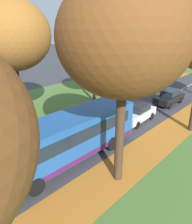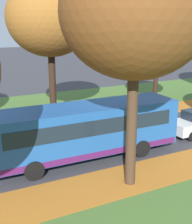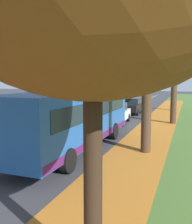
{
  "view_description": "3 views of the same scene",
  "coord_description": "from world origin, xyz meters",
  "px_view_note": "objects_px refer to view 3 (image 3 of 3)",
  "views": [
    {
      "loc": [
        10.96,
        2.78,
        8.12
      ],
      "look_at": [
        -0.48,
        15.32,
        1.45
      ],
      "focal_mm": 35.0,
      "sensor_mm": 36.0,
      "label": 1
    },
    {
      "loc": [
        15.88,
        3.9,
        7.22
      ],
      "look_at": [
        0.85,
        11.53,
        2.35
      ],
      "focal_mm": 50.0,
      "sensor_mm": 36.0,
      "label": 2
    },
    {
      "loc": [
        6.86,
        -1.38,
        3.55
      ],
      "look_at": [
        0.9,
        15.37,
        1.32
      ],
      "focal_mm": 42.0,
      "sensor_mm": 36.0,
      "label": 3
    }
  ],
  "objects_px": {
    "tree_right_far": "(174,59)",
    "car_white_lead": "(116,113)",
    "tree_right_mid": "(176,33)",
    "bus": "(75,116)",
    "tree_left_mid": "(50,56)",
    "car_black_following": "(133,106)",
    "tree_left_far": "(87,59)"
  },
  "relations": [
    {
      "from": "tree_left_mid",
      "to": "tree_right_far",
      "type": "bearing_deg",
      "value": 41.61
    },
    {
      "from": "tree_right_far",
      "to": "car_white_lead",
      "type": "relative_size",
      "value": 1.85
    },
    {
      "from": "tree_left_mid",
      "to": "car_white_lead",
      "type": "distance_m",
      "value": 8.49
    },
    {
      "from": "car_white_lead",
      "to": "car_black_following",
      "type": "bearing_deg",
      "value": 89.61
    },
    {
      "from": "tree_right_mid",
      "to": "car_black_following",
      "type": "distance_m",
      "value": 9.08
    },
    {
      "from": "tree_right_far",
      "to": "car_black_following",
      "type": "xyz_separation_m",
      "value": [
        -3.7,
        -4.45,
        -5.05
      ]
    },
    {
      "from": "tree_left_far",
      "to": "car_white_lead",
      "type": "bearing_deg",
      "value": -58.59
    },
    {
      "from": "tree_right_mid",
      "to": "bus",
      "type": "bearing_deg",
      "value": -113.29
    },
    {
      "from": "car_white_lead",
      "to": "tree_left_mid",
      "type": "bearing_deg",
      "value": 166.99
    },
    {
      "from": "car_white_lead",
      "to": "tree_right_mid",
      "type": "bearing_deg",
      "value": 18.57
    },
    {
      "from": "tree_right_far",
      "to": "bus",
      "type": "height_order",
      "value": "tree_right_far"
    },
    {
      "from": "car_black_following",
      "to": "tree_right_mid",
      "type": "bearing_deg",
      "value": -48.93
    },
    {
      "from": "tree_left_far",
      "to": "car_white_lead",
      "type": "distance_m",
      "value": 14.52
    },
    {
      "from": "tree_left_mid",
      "to": "car_white_lead",
      "type": "xyz_separation_m",
      "value": [
        6.75,
        -1.56,
        -4.91
      ]
    },
    {
      "from": "tree_right_far",
      "to": "car_black_following",
      "type": "relative_size",
      "value": 1.86
    },
    {
      "from": "tree_right_mid",
      "to": "car_black_following",
      "type": "xyz_separation_m",
      "value": [
        -4.32,
        4.96,
        -6.27
      ]
    },
    {
      "from": "tree_left_mid",
      "to": "tree_right_mid",
      "type": "relative_size",
      "value": 0.83
    },
    {
      "from": "tree_right_far",
      "to": "car_white_lead",
      "type": "distance_m",
      "value": 12.57
    },
    {
      "from": "tree_left_mid",
      "to": "bus",
      "type": "height_order",
      "value": "tree_left_mid"
    },
    {
      "from": "tree_left_far",
      "to": "car_black_following",
      "type": "bearing_deg",
      "value": -35.76
    },
    {
      "from": "bus",
      "to": "car_white_lead",
      "type": "distance_m",
      "value": 8.39
    },
    {
      "from": "tree_left_mid",
      "to": "bus",
      "type": "relative_size",
      "value": 0.74
    },
    {
      "from": "tree_right_mid",
      "to": "car_black_following",
      "type": "bearing_deg",
      "value": 131.07
    },
    {
      "from": "tree_left_mid",
      "to": "bus",
      "type": "xyz_separation_m",
      "value": [
        6.89,
        -9.9,
        -4.02
      ]
    },
    {
      "from": "tree_right_mid",
      "to": "car_white_lead",
      "type": "distance_m",
      "value": 7.78
    },
    {
      "from": "bus",
      "to": "car_white_lead",
      "type": "xyz_separation_m",
      "value": [
        -0.14,
        8.34,
        -0.89
      ]
    },
    {
      "from": "tree_left_far",
      "to": "bus",
      "type": "distance_m",
      "value": 21.58
    },
    {
      "from": "tree_right_mid",
      "to": "tree_right_far",
      "type": "height_order",
      "value": "tree_right_mid"
    },
    {
      "from": "tree_right_mid",
      "to": "car_white_lead",
      "type": "relative_size",
      "value": 2.17
    },
    {
      "from": "tree_left_mid",
      "to": "bus",
      "type": "bearing_deg",
      "value": -55.14
    },
    {
      "from": "tree_right_far",
      "to": "bus",
      "type": "xyz_separation_m",
      "value": [
        -3.6,
        -19.22,
        -4.16
      ]
    },
    {
      "from": "tree_left_mid",
      "to": "tree_right_far",
      "type": "distance_m",
      "value": 14.04
    }
  ]
}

